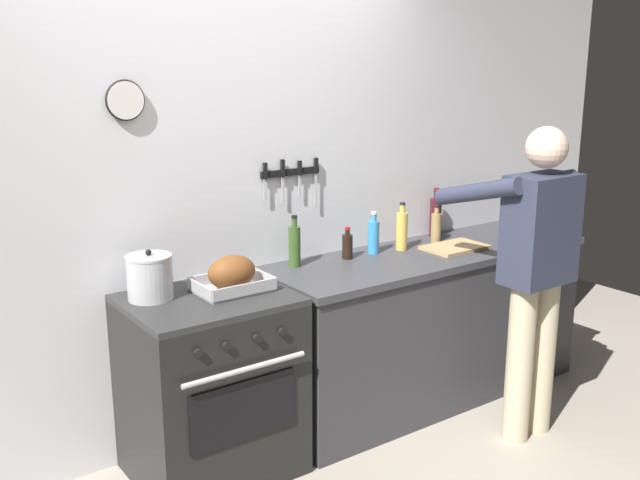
{
  "coord_description": "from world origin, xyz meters",
  "views": [
    {
      "loc": [
        -1.68,
        -1.95,
        1.99
      ],
      "look_at": [
        0.33,
        0.85,
        1.12
      ],
      "focal_mm": 40.99,
      "sensor_mm": 36.0,
      "label": 1
    }
  ],
  "objects_px": {
    "person_cook": "(535,264)",
    "bottle_dish_soap": "(374,236)",
    "bottle_soy_sauce": "(347,246)",
    "bottle_wine_red": "(436,216)",
    "bottle_vinegar": "(436,227)",
    "bottle_cooking_oil": "(402,230)",
    "stove": "(211,385)",
    "bottle_olive_oil": "(295,245)",
    "roasting_pan": "(232,275)",
    "cutting_board": "(455,247)",
    "stock_pot": "(150,277)"
  },
  "relations": [
    {
      "from": "person_cook",
      "to": "bottle_dish_soap",
      "type": "relative_size",
      "value": 6.87
    },
    {
      "from": "bottle_dish_soap",
      "to": "cutting_board",
      "type": "bearing_deg",
      "value": -24.55
    },
    {
      "from": "roasting_pan",
      "to": "bottle_dish_soap",
      "type": "distance_m",
      "value": 1.0
    },
    {
      "from": "person_cook",
      "to": "stove",
      "type": "bearing_deg",
      "value": 68.5
    },
    {
      "from": "bottle_wine_red",
      "to": "bottle_vinegar",
      "type": "distance_m",
      "value": 0.13
    },
    {
      "from": "stove",
      "to": "bottle_olive_oil",
      "type": "height_order",
      "value": "bottle_olive_oil"
    },
    {
      "from": "roasting_pan",
      "to": "bottle_olive_oil",
      "type": "xyz_separation_m",
      "value": [
        0.48,
        0.18,
        0.04
      ]
    },
    {
      "from": "bottle_wine_red",
      "to": "person_cook",
      "type": "bearing_deg",
      "value": -99.76
    },
    {
      "from": "roasting_pan",
      "to": "bottle_olive_oil",
      "type": "height_order",
      "value": "bottle_olive_oil"
    },
    {
      "from": "bottle_dish_soap",
      "to": "bottle_cooking_oil",
      "type": "relative_size",
      "value": 0.87
    },
    {
      "from": "cutting_board",
      "to": "bottle_olive_oil",
      "type": "height_order",
      "value": "bottle_olive_oil"
    },
    {
      "from": "bottle_wine_red",
      "to": "bottle_cooking_oil",
      "type": "bearing_deg",
      "value": -163.17
    },
    {
      "from": "stove",
      "to": "bottle_olive_oil",
      "type": "xyz_separation_m",
      "value": [
        0.62,
        0.19,
        0.57
      ]
    },
    {
      "from": "bottle_dish_soap",
      "to": "bottle_vinegar",
      "type": "bearing_deg",
      "value": -1.43
    },
    {
      "from": "roasting_pan",
      "to": "bottle_vinegar",
      "type": "bearing_deg",
      "value": 4.99
    },
    {
      "from": "stove",
      "to": "bottle_cooking_oil",
      "type": "xyz_separation_m",
      "value": [
        1.31,
        0.12,
        0.57
      ]
    },
    {
      "from": "person_cook",
      "to": "bottle_cooking_oil",
      "type": "xyz_separation_m",
      "value": [
        -0.23,
        0.77,
        0.06
      ]
    },
    {
      "from": "stove",
      "to": "stock_pot",
      "type": "relative_size",
      "value": 3.8
    },
    {
      "from": "stove",
      "to": "bottle_dish_soap",
      "type": "bearing_deg",
      "value": 7.69
    },
    {
      "from": "stock_pot",
      "to": "bottle_wine_red",
      "type": "xyz_separation_m",
      "value": [
        1.92,
        0.11,
        0.02
      ]
    },
    {
      "from": "bottle_wine_red",
      "to": "bottle_soy_sauce",
      "type": "height_order",
      "value": "bottle_wine_red"
    },
    {
      "from": "person_cook",
      "to": "bottle_soy_sauce",
      "type": "bearing_deg",
      "value": 38.58
    },
    {
      "from": "person_cook",
      "to": "bottle_soy_sauce",
      "type": "height_order",
      "value": "person_cook"
    },
    {
      "from": "bottle_olive_oil",
      "to": "bottle_dish_soap",
      "type": "xyz_separation_m",
      "value": [
        0.51,
        -0.04,
        -0.02
      ]
    },
    {
      "from": "person_cook",
      "to": "bottle_soy_sauce",
      "type": "distance_m",
      "value": 1.0
    },
    {
      "from": "bottle_soy_sauce",
      "to": "bottle_cooking_oil",
      "type": "relative_size",
      "value": 0.64
    },
    {
      "from": "roasting_pan",
      "to": "bottle_cooking_oil",
      "type": "xyz_separation_m",
      "value": [
        1.18,
        0.11,
        0.04
      ]
    },
    {
      "from": "person_cook",
      "to": "bottle_soy_sauce",
      "type": "xyz_separation_m",
      "value": [
        -0.61,
        0.79,
        0.02
      ]
    },
    {
      "from": "cutting_board",
      "to": "bottle_cooking_oil",
      "type": "relative_size",
      "value": 1.29
    },
    {
      "from": "roasting_pan",
      "to": "bottle_cooking_oil",
      "type": "distance_m",
      "value": 1.18
    },
    {
      "from": "stove",
      "to": "bottle_soy_sauce",
      "type": "distance_m",
      "value": 1.08
    },
    {
      "from": "stove",
      "to": "cutting_board",
      "type": "distance_m",
      "value": 1.64
    },
    {
      "from": "stock_pot",
      "to": "bottle_soy_sauce",
      "type": "bearing_deg",
      "value": 0.91
    },
    {
      "from": "roasting_pan",
      "to": "bottle_olive_oil",
      "type": "relative_size",
      "value": 1.26
    },
    {
      "from": "stove",
      "to": "bottle_soy_sauce",
      "type": "xyz_separation_m",
      "value": [
        0.94,
        0.15,
        0.52
      ]
    },
    {
      "from": "person_cook",
      "to": "cutting_board",
      "type": "xyz_separation_m",
      "value": [
        0.03,
        0.59,
        -0.04
      ]
    },
    {
      "from": "person_cook",
      "to": "roasting_pan",
      "type": "height_order",
      "value": "person_cook"
    },
    {
      "from": "bottle_wine_red",
      "to": "bottle_vinegar",
      "type": "height_order",
      "value": "bottle_wine_red"
    },
    {
      "from": "cutting_board",
      "to": "bottle_soy_sauce",
      "type": "bearing_deg",
      "value": 162.64
    },
    {
      "from": "stove",
      "to": "bottle_cooking_oil",
      "type": "distance_m",
      "value": 1.44
    },
    {
      "from": "stove",
      "to": "person_cook",
      "type": "height_order",
      "value": "person_cook"
    },
    {
      "from": "roasting_pan",
      "to": "stove",
      "type": "bearing_deg",
      "value": -174.94
    },
    {
      "from": "bottle_vinegar",
      "to": "bottle_dish_soap",
      "type": "height_order",
      "value": "bottle_dish_soap"
    },
    {
      "from": "roasting_pan",
      "to": "bottle_wine_red",
      "type": "height_order",
      "value": "bottle_wine_red"
    },
    {
      "from": "stock_pot",
      "to": "bottle_olive_oil",
      "type": "xyz_separation_m",
      "value": [
        0.84,
        0.06,
        0.01
      ]
    },
    {
      "from": "bottle_vinegar",
      "to": "bottle_soy_sauce",
      "type": "relative_size",
      "value": 1.25
    },
    {
      "from": "bottle_cooking_oil",
      "to": "bottle_vinegar",
      "type": "bearing_deg",
      "value": 3.84
    },
    {
      "from": "roasting_pan",
      "to": "cutting_board",
      "type": "xyz_separation_m",
      "value": [
        1.44,
        -0.06,
        -0.07
      ]
    },
    {
      "from": "bottle_wine_red",
      "to": "bottle_olive_oil",
      "type": "height_order",
      "value": "bottle_wine_red"
    },
    {
      "from": "person_cook",
      "to": "bottle_wine_red",
      "type": "distance_m",
      "value": 0.9
    }
  ]
}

